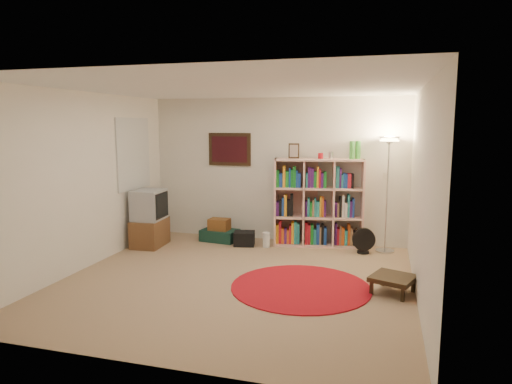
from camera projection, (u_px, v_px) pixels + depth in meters
room at (233, 185)px, 5.90m from camera, size 4.54×4.54×2.54m
bookshelf at (317, 204)px, 7.69m from camera, size 1.53×0.67×1.77m
floor_lamp at (389, 157)px, 7.15m from camera, size 0.37×0.37×1.86m
floor_fan at (364, 241)px, 7.25m from camera, size 0.37×0.22×0.41m
tv_stand at (150, 219)px, 7.67m from camera, size 0.50×0.68×0.96m
suitcase at (220, 235)px, 8.06m from camera, size 0.67×0.48×0.20m
wicker_basket at (219, 224)px, 8.01m from camera, size 0.37×0.27×0.20m
duffel_bag at (244, 239)px, 7.75m from camera, size 0.39×0.35×0.24m
paper_towel at (266, 240)px, 7.64m from camera, size 0.13×0.13×0.25m
red_rug at (301, 287)px, 5.76m from camera, size 1.76×1.76×0.02m
side_table at (393, 279)px, 5.54m from camera, size 0.62×0.62×0.22m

